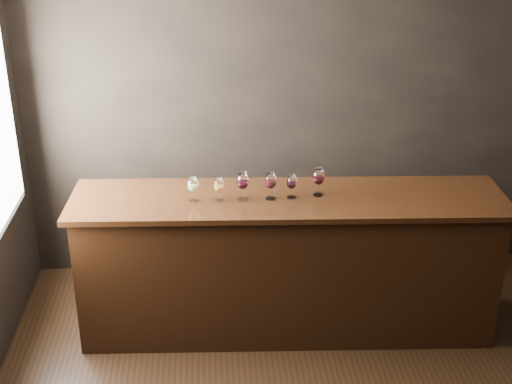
{
  "coord_description": "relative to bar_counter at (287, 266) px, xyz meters",
  "views": [
    {
      "loc": [
        -0.87,
        -3.73,
        3.44
      ],
      "look_at": [
        -0.53,
        1.18,
        1.22
      ],
      "focal_mm": 50.0,
      "sensor_mm": 36.0,
      "label": 1
    }
  ],
  "objects": [
    {
      "name": "glass_white",
      "position": [
        -0.72,
        -0.02,
        0.74
      ],
      "size": [
        0.08,
        0.08,
        0.19
      ],
      "color": "white",
      "rests_on": "bar_top"
    },
    {
      "name": "glass_red_a",
      "position": [
        -0.35,
        -0.02,
        0.75
      ],
      "size": [
        0.09,
        0.09,
        0.22
      ],
      "color": "white",
      "rests_on": "bar_top"
    },
    {
      "name": "room_shell",
      "position": [
        0.05,
        -1.06,
        1.24
      ],
      "size": [
        5.02,
        4.52,
        2.81
      ],
      "color": "black",
      "rests_on": "ground"
    },
    {
      "name": "glass_amber",
      "position": [
        -0.53,
        -0.02,
        0.73
      ],
      "size": [
        0.08,
        0.08,
        0.18
      ],
      "color": "white",
      "rests_on": "bar_top"
    },
    {
      "name": "bar_top",
      "position": [
        0.0,
        0.0,
        0.59
      ],
      "size": [
        3.37,
        0.92,
        0.04
      ],
      "primitive_type": "cube",
      "rotation": [
        0.0,
        0.0,
        -0.04
      ],
      "color": "black",
      "rests_on": "bar_counter"
    },
    {
      "name": "glass_red_b",
      "position": [
        -0.14,
        -0.02,
        0.75
      ],
      "size": [
        0.09,
        0.09,
        0.21
      ],
      "color": "white",
      "rests_on": "bar_top"
    },
    {
      "name": "glass_red_d",
      "position": [
        0.23,
        0.02,
        0.75
      ],
      "size": [
        0.09,
        0.09,
        0.22
      ],
      "color": "white",
      "rests_on": "bar_top"
    },
    {
      "name": "glass_red_c",
      "position": [
        0.02,
        -0.01,
        0.73
      ],
      "size": [
        0.08,
        0.08,
        0.18
      ],
      "color": "white",
      "rests_on": "bar_top"
    },
    {
      "name": "bar_counter",
      "position": [
        0.0,
        0.0,
        0.0
      ],
      "size": [
        3.26,
        0.84,
        1.13
      ],
      "primitive_type": "cube",
      "rotation": [
        0.0,
        0.0,
        -0.04
      ],
      "color": "black",
      "rests_on": "ground"
    },
    {
      "name": "back_bar_shelf",
      "position": [
        0.03,
        0.85,
        -0.15
      ],
      "size": [
        2.31,
        0.4,
        0.83
      ],
      "primitive_type": "cube",
      "color": "black",
      "rests_on": "ground"
    }
  ]
}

